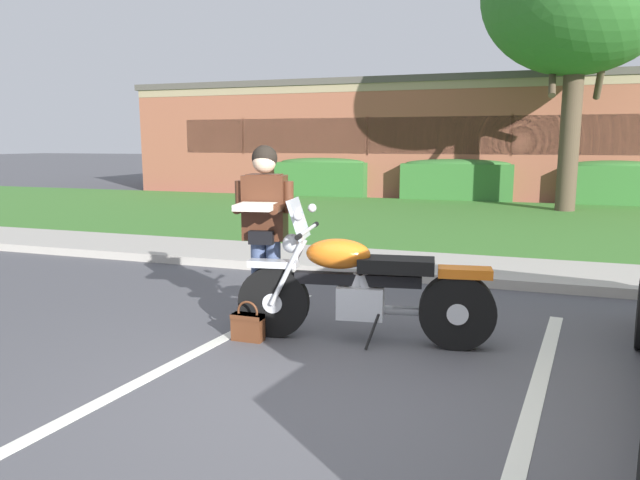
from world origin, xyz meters
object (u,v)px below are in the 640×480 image
rider_person (265,224)px  handbag (248,325)px  hedge_center_left (457,179)px  hedge_center_right (614,182)px  brick_building (514,139)px  motorcycle (372,288)px  hedge_left (322,176)px

rider_person → handbag: (-0.05, -0.29, -0.86)m
rider_person → hedge_center_left: (0.40, 12.89, -0.36)m
handbag → hedge_center_right: bearing=70.6°
rider_person → handbag: size_ratio=4.74×
hedge_center_right → brick_building: (-2.71, 4.92, 1.20)m
motorcycle → hedge_left: bearing=110.4°
motorcycle → rider_person: rider_person is taller
motorcycle → handbag: motorcycle is taller
hedge_left → hedge_center_left: bearing=0.0°
hedge_left → handbag: bearing=-74.1°
rider_person → handbag: bearing=-99.5°
hedge_center_left → hedge_center_right: size_ratio=1.29×
motorcycle → hedge_left: motorcycle is taller
hedge_center_left → hedge_center_right: 4.19m
motorcycle → hedge_center_left: size_ratio=0.70×
rider_person → brick_building: 17.93m
handbag → brick_building: (1.93, 18.10, 1.71)m
motorcycle → hedge_center_right: (3.59, 12.87, 0.16)m
motorcycle → hedge_center_right: bearing=74.4°
rider_person → hedge_center_left: bearing=88.2°
rider_person → brick_building: brick_building is taller
hedge_center_right → handbag: bearing=-109.4°
handbag → hedge_center_left: bearing=88.1°
motorcycle → handbag: (-1.05, -0.30, -0.34)m
motorcycle → hedge_center_right: motorcycle is taller
hedge_center_right → motorcycle: bearing=-105.6°
rider_person → hedge_left: (-3.79, 12.89, -0.36)m
handbag → hedge_center_right: (4.64, 13.18, 0.51)m
hedge_center_left → handbag: bearing=-91.9°
rider_person → hedge_center_left: rider_person is taller
hedge_center_left → brick_building: size_ratio=0.13×
motorcycle → brick_building: size_ratio=0.09×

